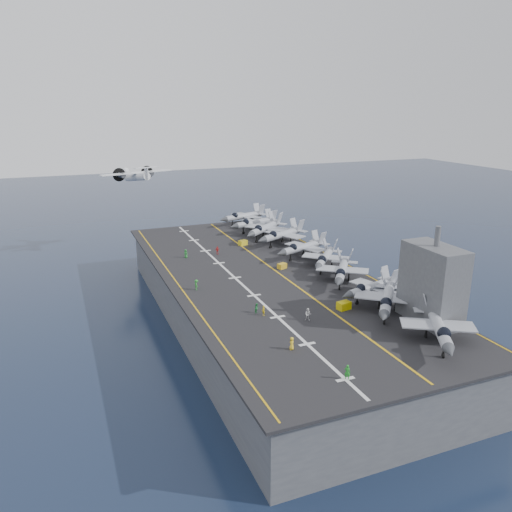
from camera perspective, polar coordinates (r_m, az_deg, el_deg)
name	(u,v)px	position (r m, az deg, el deg)	size (l,w,h in m)	color
ground	(263,322)	(102.10, 0.85, -7.61)	(500.00, 500.00, 0.00)	#142135
hull	(263,300)	(100.13, 0.86, -5.00)	(36.00, 90.00, 10.00)	#56595E
flight_deck	(264,275)	(98.31, 0.87, -2.19)	(38.00, 92.00, 0.40)	black
foul_line	(277,272)	(99.38, 2.47, -1.86)	(0.35, 90.00, 0.02)	gold
landing_centerline	(235,278)	(96.20, -2.43, -2.50)	(0.50, 90.00, 0.02)	silver
deck_edge_port	(179,285)	(93.35, -8.81, -3.31)	(0.25, 90.00, 0.02)	gold
deck_edge_stbd	(345,263)	(106.43, 10.10, -0.83)	(0.25, 90.00, 0.02)	gold
island_superstructure	(433,275)	(79.36, 19.60, -2.05)	(5.00, 10.00, 15.00)	#56595E
fighter_jet_0	(439,326)	(74.13, 20.18, -7.49)	(16.51, 18.23, 5.27)	gray
fighter_jet_1	(387,298)	(81.89, 14.79, -4.63)	(17.79, 18.42, 5.35)	gray
fighter_jet_2	(372,286)	(87.34, 13.12, -3.39)	(15.36, 12.39, 4.64)	#979FA8
fighter_jet_3	(342,270)	(94.28, 9.81, -1.54)	(16.44, 17.45, 5.05)	#A0ABB2
fighter_jet_4	(325,257)	(101.86, 7.89, -0.10)	(16.34, 16.79, 4.89)	#959FA7
fighter_jet_5	(303,246)	(108.69, 5.41, 1.10)	(16.89, 14.15, 5.00)	gray
fighter_jet_6	(282,234)	(118.50, 3.04, 2.56)	(18.19, 15.76, 5.31)	#9199A0
fighter_jet_7	(265,227)	(123.85, 1.04, 3.29)	(19.36, 18.65, 5.62)	#929AA2
fighter_jet_8	(256,222)	(130.93, -0.04, 3.93)	(17.06, 13.81, 5.14)	#A1A9B3
tow_cart_a	(344,306)	(82.73, 10.02, -5.60)	(2.38, 1.78, 1.30)	#C6B108
tow_cart_b	(282,266)	(101.51, 2.99, -1.15)	(2.10, 1.76, 1.08)	gold
tow_cart_c	(243,243)	(118.37, -1.51, 1.53)	(2.29, 1.89, 1.18)	yellow
crew_0	(292,343)	(68.84, 4.11, -9.93)	(1.18, 1.32, 1.83)	yellow
crew_1	(264,311)	(79.15, 0.87, -6.26)	(0.88, 1.12, 1.64)	yellow
crew_2	(257,308)	(80.11, 0.10, -5.98)	(1.14, 1.11, 1.59)	#1D8536
crew_3	(196,285)	(90.39, -6.83, -3.27)	(0.79, 1.17, 1.92)	#228B28
crew_4	(217,250)	(111.34, -4.45, 0.66)	(1.13, 0.78, 1.82)	red
crew_5	(186,254)	(109.54, -8.03, 0.28)	(1.30, 1.32, 1.85)	#268C33
crew_6	(347,372)	(62.87, 10.39, -12.91)	(1.40, 1.36, 1.95)	#1D9025
crew_7	(308,314)	(77.72, 5.97, -6.66)	(1.45, 1.31, 2.01)	silver
transport_plane	(137,177)	(149.08, -13.46, 8.77)	(24.38, 19.75, 5.02)	white
fighter_jet_9	(244,215)	(138.66, -1.35, 4.66)	(17.06, 13.81, 5.14)	#A1A9B3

